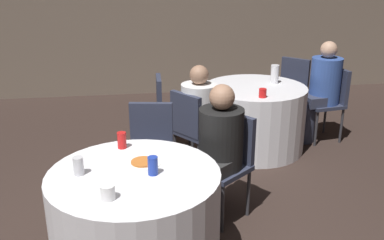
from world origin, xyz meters
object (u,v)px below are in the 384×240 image
Objects in this scene: chair_near_north at (151,143)px; chair_far_southwest at (192,125)px; soda_can_red at (122,140)px; chair_far_east at (330,97)px; person_black_shirt at (215,154)px; chair_far_northeast at (291,85)px; bottle_far at (275,74)px; soda_can_blue at (153,166)px; person_blue_shirt at (319,91)px; person_white_shirt at (204,118)px; table_near at (136,221)px; pizza_plate_near at (143,162)px; soda_can_silver at (79,166)px; chair_far_west at (168,107)px; chair_near_northeast at (227,155)px; table_far at (254,118)px.

chair_far_southwest is (0.43, 0.37, 0.00)m from chair_near_north.
chair_far_southwest is 1.16m from soda_can_red.
chair_far_east and chair_far_southwest have the same top height.
person_black_shirt reaches higher than soda_can_red.
chair_near_north is 1.00× the size of chair_far_northeast.
soda_can_blue is at bearing -126.19° from bottle_far.
person_blue_shirt is at bearing 1.76° from bottle_far.
person_white_shirt is (-1.48, -0.60, -0.04)m from person_blue_shirt.
pizza_plate_near is at bearing 63.71° from table_near.
chair_far_west is at bearing 68.81° from soda_can_silver.
chair_far_east is 2.99m from pizza_plate_near.
chair_far_east is at bearing -85.77° from chair_near_northeast.
person_blue_shirt is 0.61m from bottle_far.
soda_can_red is (-2.27, -1.61, 0.18)m from person_blue_shirt.
chair_near_northeast is at bearing -21.87° from chair_far_southwest.
person_white_shirt is at bearing 52.86° from soda_can_silver.
chair_far_east is (1.58, 1.45, 0.00)m from chair_near_northeast.
chair_far_northeast reaches higher than table_far.
chair_far_east is (0.97, 0.15, 0.16)m from table_far.
person_black_shirt is at bearing 90.00° from chair_near_northeast.
person_black_shirt is 1.12m from soda_can_silver.
chair_near_north is 1.00× the size of chair_far_southwest.
chair_near_northeast is at bearing 124.03° from chair_far_east.
table_far is at bearing 90.00° from person_blue_shirt.
pizza_plate_near is at bearing 121.60° from chair_far_east.
person_white_shirt is 1.12m from bottle_far.
bottle_far reaches higher than table_far.
chair_near_northeast is (0.77, 0.61, 0.16)m from table_near.
table_far is 1.31× the size of chair_far_east.
person_black_shirt reaches higher than pizza_plate_near.
chair_far_southwest is 1.32m from pizza_plate_near.
person_black_shirt is at bearing 25.87° from soda_can_silver.
chair_far_west and chair_far_east have the same top height.
person_white_shirt is 4.52× the size of pizza_plate_near.
chair_near_northeast is at bearing -121.35° from bottle_far.
chair_far_southwest is at bearing -34.07° from person_black_shirt.
chair_near_northeast and chair_far_east have the same top height.
person_blue_shirt is at bearing -83.81° from person_black_shirt.
chair_far_east is at bearing 3.20° from bottle_far.
bottle_far is at bearing -135.18° from chair_near_north.
chair_near_north is 3.52× the size of pizza_plate_near.
person_white_shirt is (0.56, 0.46, 0.04)m from chair_near_north.
chair_far_southwest is 7.13× the size of soda_can_blue.
chair_far_west is at bearing 175.22° from person_white_shirt.
person_white_shirt is 9.14× the size of soda_can_silver.
table_near is 3.12m from chair_far_east.
chair_near_north is at bearing -86.19° from person_white_shirt.
chair_far_northeast reaches higher than pizza_plate_near.
chair_far_west reaches higher than pizza_plate_near.
table_far is 0.54m from bottle_far.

